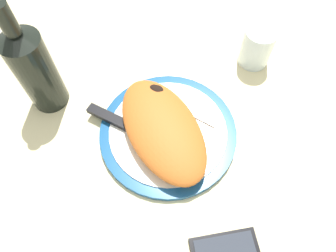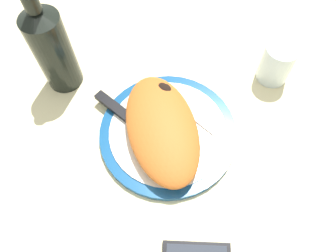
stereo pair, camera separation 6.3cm
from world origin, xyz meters
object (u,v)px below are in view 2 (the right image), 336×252
at_px(fork, 179,106).
at_px(knife, 126,116).
at_px(water_glass, 276,65).
at_px(wine_bottle, 52,48).
at_px(calzone, 161,126).
at_px(plate, 168,133).

xyz_separation_m(fork, knife, (0.04, 0.11, 0.00)).
distance_m(fork, knife, 0.11).
distance_m(water_glass, wine_bottle, 0.47).
bearing_deg(knife, calzone, -147.78).
bearing_deg(calzone, water_glass, -90.81).
bearing_deg(knife, fork, -108.39).
height_order(plate, knife, knife).
bearing_deg(fork, knife, 71.61).
relative_size(plate, water_glass, 3.03).
xyz_separation_m(fork, water_glass, (-0.04, -0.23, 0.02)).
relative_size(fork, knife, 0.69).
xyz_separation_m(fork, wine_bottle, (0.20, 0.17, 0.09)).
bearing_deg(calzone, plate, -109.31).
bearing_deg(wine_bottle, fork, -140.39).
distance_m(knife, water_glass, 0.34).
xyz_separation_m(plate, water_glass, (0.00, -0.28, 0.03)).
bearing_deg(water_glass, knife, 77.92).
distance_m(plate, calzone, 0.04).
relative_size(fork, water_glass, 1.77).
distance_m(calzone, wine_bottle, 0.27).
xyz_separation_m(knife, water_glass, (-0.07, -0.33, 0.02)).
distance_m(plate, water_glass, 0.28).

